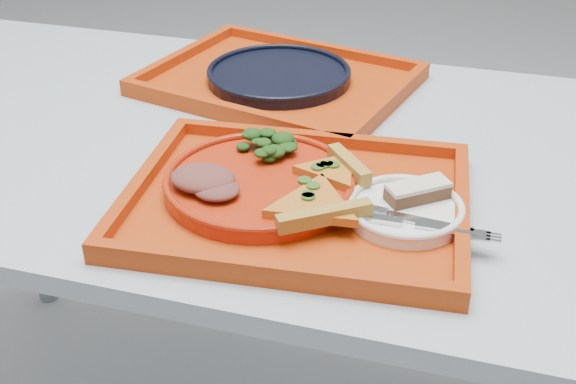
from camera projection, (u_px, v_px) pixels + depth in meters
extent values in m
cube|color=#A8B3BC|center=(257.00, 147.00, 1.15)|extent=(1.60, 0.80, 0.03)
cylinder|color=gray|center=(24.00, 185.00, 1.78)|extent=(0.05, 0.05, 0.72)
cube|color=#A93108|center=(297.00, 204.00, 0.97)|extent=(0.48, 0.39, 0.01)
cube|color=#A93108|center=(279.00, 83.00, 1.32)|extent=(0.52, 0.44, 0.01)
cylinder|color=#AB240B|center=(260.00, 185.00, 0.98)|extent=(0.26, 0.26, 0.02)
cylinder|color=white|center=(405.00, 212.00, 0.93)|extent=(0.15, 0.15, 0.01)
cylinder|color=black|center=(279.00, 76.00, 1.31)|extent=(0.26, 0.26, 0.02)
ellipsoid|color=black|center=(266.00, 142.00, 1.03)|extent=(0.08, 0.07, 0.04)
ellipsoid|color=brown|center=(203.00, 178.00, 0.95)|extent=(0.09, 0.07, 0.03)
cube|color=#442616|center=(417.00, 193.00, 0.94)|extent=(0.09, 0.08, 0.02)
cube|color=beige|center=(418.00, 185.00, 0.93)|extent=(0.09, 0.08, 0.01)
cube|color=silver|center=(399.00, 215.00, 0.90)|extent=(0.19, 0.03, 0.01)
cube|color=silver|center=(413.00, 224.00, 0.89)|extent=(0.19, 0.02, 0.01)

